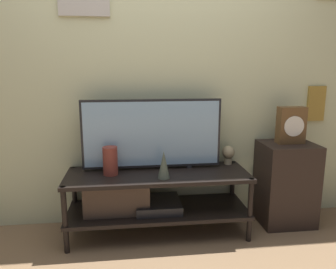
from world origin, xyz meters
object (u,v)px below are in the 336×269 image
at_px(vase_tall_ceramic, 110,161).
at_px(decorative_bust, 228,153).
at_px(mantel_clock, 291,125).
at_px(vase_slim_bronze, 164,165).
at_px(television, 152,134).

height_order(vase_tall_ceramic, decorative_bust, vase_tall_ceramic).
bearing_deg(vase_tall_ceramic, mantel_clock, 2.37).
distance_m(vase_tall_ceramic, vase_slim_bronze, 0.43).
bearing_deg(television, vase_tall_ceramic, -163.05).
bearing_deg(vase_tall_ceramic, decorative_bust, 9.38).
distance_m(vase_slim_bronze, mantel_clock, 1.14).
relative_size(decorative_bust, mantel_clock, 0.52).
height_order(television, vase_slim_bronze, television).
height_order(vase_tall_ceramic, mantel_clock, mantel_clock).
distance_m(vase_tall_ceramic, decorative_bust, 1.02).
bearing_deg(vase_slim_bronze, vase_tall_ceramic, 161.82).
xyz_separation_m(vase_tall_ceramic, vase_slim_bronze, (0.41, -0.13, -0.00)).
height_order(vase_slim_bronze, decorative_bust, vase_slim_bronze).
bearing_deg(vase_slim_bronze, television, 106.57).
bearing_deg(vase_slim_bronze, decorative_bust, 26.66).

